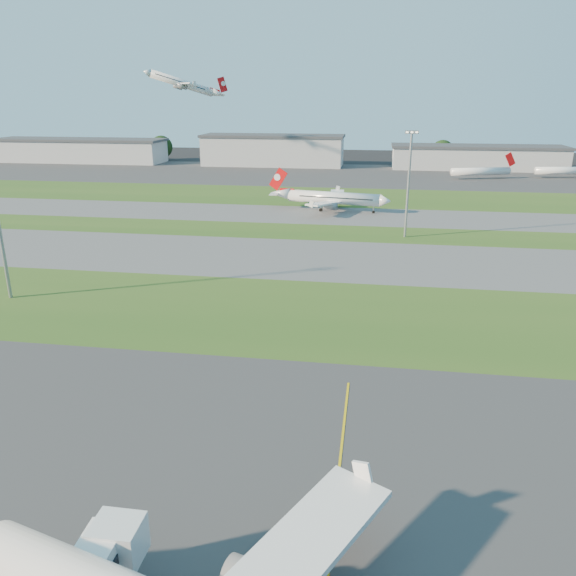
% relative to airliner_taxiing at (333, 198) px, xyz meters
% --- Properties ---
extents(ground, '(700.00, 700.00, 0.00)m').
position_rel_airliner_taxiing_xyz_m(ground, '(5.60, -139.54, -3.89)').
color(ground, black).
rests_on(ground, ground).
extents(apron_near, '(300.00, 70.00, 0.01)m').
position_rel_airliner_taxiing_xyz_m(apron_near, '(5.60, -139.54, -3.89)').
color(apron_near, '#333335').
rests_on(apron_near, ground).
extents(grass_strip_a, '(300.00, 34.00, 0.01)m').
position_rel_airliner_taxiing_xyz_m(grass_strip_a, '(5.60, -87.54, -3.89)').
color(grass_strip_a, '#294E1A').
rests_on(grass_strip_a, ground).
extents(taxiway_a, '(300.00, 32.00, 0.01)m').
position_rel_airliner_taxiing_xyz_m(taxiway_a, '(5.60, -54.54, -3.89)').
color(taxiway_a, '#515154').
rests_on(taxiway_a, ground).
extents(grass_strip_b, '(300.00, 18.00, 0.01)m').
position_rel_airliner_taxiing_xyz_m(grass_strip_b, '(5.60, -29.54, -3.89)').
color(grass_strip_b, '#294E1A').
rests_on(grass_strip_b, ground).
extents(taxiway_b, '(300.00, 26.00, 0.01)m').
position_rel_airliner_taxiing_xyz_m(taxiway_b, '(5.60, -7.54, -3.89)').
color(taxiway_b, '#515154').
rests_on(taxiway_b, ground).
extents(grass_strip_c, '(300.00, 40.00, 0.01)m').
position_rel_airliner_taxiing_xyz_m(grass_strip_c, '(5.60, 25.46, -3.89)').
color(grass_strip_c, '#294E1A').
rests_on(grass_strip_c, ground).
extents(apron_far, '(400.00, 80.00, 0.01)m').
position_rel_airliner_taxiing_xyz_m(apron_far, '(5.60, 85.46, -3.89)').
color(apron_far, '#333335').
rests_on(apron_far, ground).
extents(airliner_taxiing, '(35.25, 29.63, 11.09)m').
position_rel_airliner_taxiing_xyz_m(airliner_taxiing, '(0.00, 0.00, 0.00)').
color(airliner_taxiing, silver).
rests_on(airliner_taxiing, ground).
extents(airliner_departing, '(31.34, 26.94, 10.89)m').
position_rel_airliner_taxiing_xyz_m(airliner_departing, '(-74.11, 83.26, 34.88)').
color(airliner_departing, silver).
extents(mini_jet_near, '(27.80, 10.85, 9.48)m').
position_rel_airliner_taxiing_xyz_m(mini_jet_near, '(56.77, 79.72, -0.61)').
color(mini_jet_near, silver).
rests_on(mini_jet_near, ground).
extents(mini_jet_far, '(28.48, 7.50, 9.48)m').
position_rel_airliner_taxiing_xyz_m(mini_jet_far, '(93.33, 88.17, -0.61)').
color(mini_jet_far, silver).
rests_on(mini_jet_far, ground).
extents(light_mast_centre, '(3.20, 0.70, 25.80)m').
position_rel_airliner_taxiing_xyz_m(light_mast_centre, '(20.60, -31.54, 10.92)').
color(light_mast_centre, gray).
rests_on(light_mast_centre, ground).
extents(hangar_far_west, '(91.80, 23.00, 12.20)m').
position_rel_airliner_taxiing_xyz_m(hangar_far_west, '(-144.40, 115.46, 2.24)').
color(hangar_far_west, '#9A9CA1').
rests_on(hangar_far_west, ground).
extents(hangar_west, '(71.40, 23.00, 15.20)m').
position_rel_airliner_taxiing_xyz_m(hangar_west, '(-39.40, 115.46, 3.74)').
color(hangar_west, '#9A9CA1').
rests_on(hangar_west, ground).
extents(hangar_east, '(81.60, 23.00, 11.20)m').
position_rel_airliner_taxiing_xyz_m(hangar_east, '(60.60, 115.46, 1.74)').
color(hangar_east, '#9A9CA1').
rests_on(hangar_east, ground).
extents(tree_far_west, '(11.00, 11.00, 12.00)m').
position_rel_airliner_taxiing_xyz_m(tree_far_west, '(-184.40, 128.46, 2.59)').
color(tree_far_west, black).
rests_on(tree_far_west, ground).
extents(tree_west, '(12.10, 12.10, 13.20)m').
position_rel_airliner_taxiing_xyz_m(tree_west, '(-104.40, 130.46, 3.24)').
color(tree_west, black).
rests_on(tree_west, ground).
extents(tree_mid_west, '(9.90, 9.90, 10.80)m').
position_rel_airliner_taxiing_xyz_m(tree_mid_west, '(-14.40, 126.46, 1.94)').
color(tree_mid_west, black).
rests_on(tree_mid_west, ground).
extents(tree_mid_east, '(11.55, 11.55, 12.60)m').
position_rel_airliner_taxiing_xyz_m(tree_mid_east, '(45.60, 129.46, 2.92)').
color(tree_mid_east, black).
rests_on(tree_mid_east, ground).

